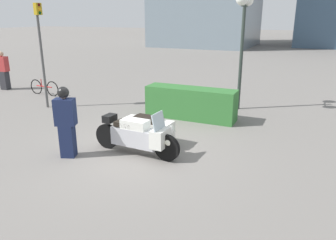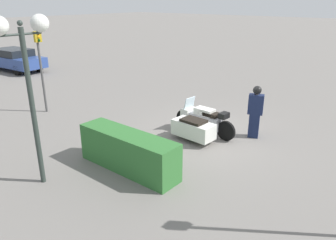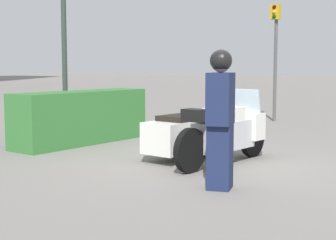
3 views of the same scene
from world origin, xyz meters
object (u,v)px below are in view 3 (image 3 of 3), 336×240
at_px(police_motorcycle, 204,133).
at_px(hedge_bush_curbside, 82,117).
at_px(traffic_light_near, 275,45).
at_px(officer_rider, 220,116).

distance_m(police_motorcycle, hedge_bush_curbside, 2.98).
bearing_deg(traffic_light_near, hedge_bush_curbside, -9.42).
distance_m(police_motorcycle, officer_rider, 1.97).
height_order(officer_rider, traffic_light_near, traffic_light_near).
bearing_deg(traffic_light_near, officer_rider, 23.25).
distance_m(hedge_bush_curbside, traffic_light_near, 6.40).
bearing_deg(traffic_light_near, police_motorcycle, 17.86).
xyz_separation_m(officer_rider, hedge_bush_curbside, (1.61, 4.20, -0.40)).
bearing_deg(hedge_bush_curbside, police_motorcycle, -92.39).
bearing_deg(officer_rider, police_motorcycle, 108.41).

